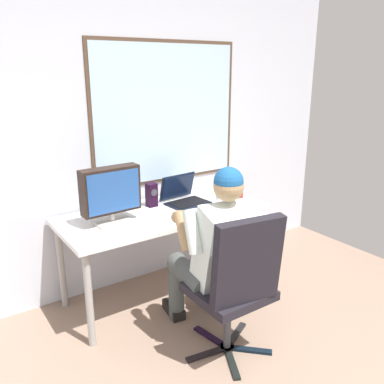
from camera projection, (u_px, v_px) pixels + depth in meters
wall_rear at (115, 132)px, 3.35m from camera, size 4.78×0.08×2.69m
desk at (163, 219)px, 3.32m from camera, size 1.66×0.73×0.75m
office_chair at (238, 281)px, 2.56m from camera, size 0.59×0.60×1.03m
person_seated at (217, 251)px, 2.77m from camera, size 0.57×0.86×1.29m
crt_monitor at (111, 192)px, 2.98m from camera, size 0.44×0.22×0.42m
laptop at (183, 195)px, 3.49m from camera, size 0.37×0.33×0.24m
wine_glass at (221, 196)px, 3.36m from camera, size 0.09×0.09×0.14m
desk_speaker at (152, 195)px, 3.38m from camera, size 0.08×0.08×0.20m
coffee_mug at (238, 198)px, 3.48m from camera, size 0.08×0.08×0.09m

